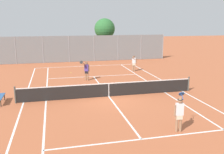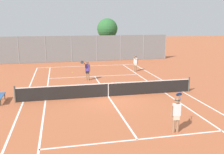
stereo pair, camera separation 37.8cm
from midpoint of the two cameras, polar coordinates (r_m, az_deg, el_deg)
name	(u,v)px [view 2 (the right image)]	position (r m, az deg, el deg)	size (l,w,h in m)	color
ground_plane	(108,97)	(16.95, -0.21, -4.49)	(120.00, 120.00, 0.00)	#B25B38
court_line_markings	(108,97)	(16.95, -0.21, -4.48)	(11.10, 23.90, 0.01)	white
tennis_net	(108,89)	(16.81, -0.21, -2.84)	(12.00, 0.10, 1.07)	#474C47
player_near_side	(176,113)	(11.86, 15.39, -7.97)	(0.74, 0.72, 1.77)	#936B4C
player_far_left	(87,70)	(21.38, -5.16, 1.66)	(0.87, 0.66, 1.77)	#936B4C
player_far_right	(135,63)	(25.21, 5.79, 3.32)	(0.49, 0.47, 1.60)	#936B4C
loose_tennis_ball_0	(157,87)	(19.55, 10.70, -2.26)	(0.07, 0.07, 0.07)	#D1DB33
loose_tennis_ball_1	(72,73)	(24.80, -8.61, 1.01)	(0.07, 0.07, 0.07)	#D1DB33
loose_tennis_ball_2	(114,87)	(19.25, 1.04, -2.28)	(0.07, 0.07, 0.07)	#D1DB33
courtside_bench	(0,96)	(17.02, -23.61, -4.09)	(0.36, 1.50, 0.47)	#33598C
back_fence	(84,49)	(31.39, -6.03, 6.48)	(21.83, 0.08, 3.24)	gray
tree_behind_left	(107,29)	(35.04, -0.82, 10.83)	(2.83, 2.83, 5.34)	brown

